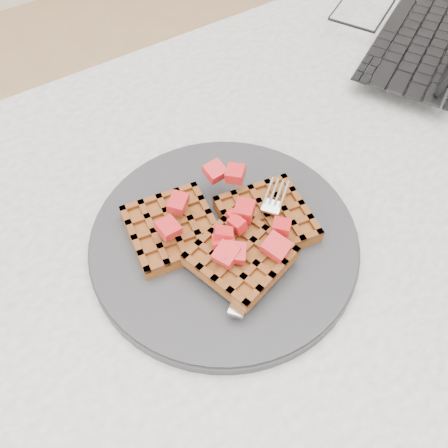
% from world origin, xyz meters
% --- Properties ---
extents(ground, '(4.00, 4.00, 0.00)m').
position_xyz_m(ground, '(0.00, 0.00, 0.00)').
color(ground, tan).
rests_on(ground, ground).
extents(table, '(1.20, 0.80, 0.75)m').
position_xyz_m(table, '(0.00, 0.00, 0.64)').
color(table, silver).
rests_on(table, ground).
extents(plate, '(0.30, 0.30, 0.02)m').
position_xyz_m(plate, '(-0.05, 0.02, 0.76)').
color(plate, '#252528').
rests_on(plate, table).
extents(waffles, '(0.20, 0.18, 0.03)m').
position_xyz_m(waffles, '(-0.05, 0.02, 0.78)').
color(waffles, brown).
rests_on(waffles, plate).
extents(strawberry_pile, '(0.15, 0.15, 0.02)m').
position_xyz_m(strawberry_pile, '(-0.05, 0.02, 0.80)').
color(strawberry_pile, '#A20007').
rests_on(strawberry_pile, waffles).
extents(fork, '(0.16, 0.13, 0.02)m').
position_xyz_m(fork, '(-0.02, -0.01, 0.77)').
color(fork, silver).
rests_on(fork, plate).
extents(laptop, '(0.42, 0.39, 0.24)m').
position_xyz_m(laptop, '(0.41, 0.19, 0.79)').
color(laptop, black).
rests_on(laptop, table).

